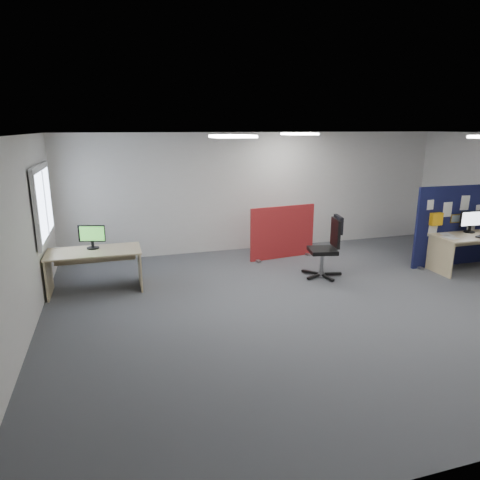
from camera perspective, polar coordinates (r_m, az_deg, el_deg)
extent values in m
plane|color=#4E5156|center=(7.28, 11.75, -8.16)|extent=(9.00, 9.00, 0.00)
cube|color=white|center=(6.72, 12.98, 13.57)|extent=(9.00, 7.00, 0.02)
cube|color=silver|center=(10.03, 2.66, 6.46)|extent=(9.00, 0.02, 2.70)
cube|color=silver|center=(6.16, -27.49, -0.54)|extent=(0.02, 7.00, 2.70)
cube|color=white|center=(8.04, -24.77, 4.48)|extent=(0.06, 1.70, 1.30)
cube|color=white|center=(8.04, -24.63, 4.49)|extent=(0.02, 1.50, 1.10)
cube|color=white|center=(6.61, -1.00, 13.65)|extent=(0.60, 0.60, 0.04)
cube|color=white|center=(9.18, 7.92, 13.84)|extent=(0.60, 0.60, 0.04)
cube|color=#10183C|center=(9.90, 26.96, 1.71)|extent=(2.02, 0.06, 1.67)
cube|color=gray|center=(9.54, 22.62, -3.34)|extent=(0.08, 0.30, 0.04)
cube|color=white|center=(9.29, 24.05, 4.31)|extent=(0.15, 0.01, 0.20)
cube|color=white|center=(9.59, 25.94, 3.68)|extent=(0.21, 0.01, 0.30)
cube|color=white|center=(9.85, 27.81, 4.41)|extent=(0.21, 0.01, 0.30)
cube|color=white|center=(10.15, 29.24, 3.59)|extent=(0.15, 0.01, 0.20)
cube|color=white|center=(9.46, 24.32, 1.34)|extent=(0.21, 0.01, 0.30)
cube|color=white|center=(10.12, 28.39, 1.32)|extent=(0.21, 0.01, 0.30)
cube|color=white|center=(9.84, 26.28, -0.09)|extent=(0.21, 0.01, 0.30)
cube|color=gold|center=(9.78, 26.79, 2.58)|extent=(0.24, 0.01, 0.18)
cube|color=#FBAC0F|center=(9.39, 24.69, 2.55)|extent=(0.25, 0.10, 0.25)
cube|color=#CBB982|center=(9.72, 28.90, 0.53)|extent=(1.69, 0.75, 0.03)
cube|color=#CBB982|center=(9.25, 25.07, -2.00)|extent=(0.03, 0.69, 0.70)
cube|color=#CBB982|center=(9.99, 27.40, 0.08)|extent=(1.52, 0.02, 0.30)
cylinder|color=black|center=(9.88, 28.24, 0.97)|extent=(0.21, 0.21, 0.02)
cube|color=black|center=(9.87, 28.28, 1.32)|extent=(0.04, 0.03, 0.11)
cube|color=black|center=(9.83, 28.43, 2.52)|extent=(0.51, 0.05, 0.32)
cube|color=silver|center=(9.81, 28.51, 2.50)|extent=(0.47, 0.02, 0.28)
cube|color=#AC2A16|center=(9.39, 5.70, 1.03)|extent=(1.54, 0.24, 1.16)
cube|color=gray|center=(9.33, 2.08, -2.56)|extent=(0.08, 0.30, 0.04)
cube|color=gray|center=(9.79, 8.99, -1.90)|extent=(0.08, 0.30, 0.04)
cube|color=#CBB982|center=(7.84, -18.92, -1.45)|extent=(1.58, 0.79, 0.03)
cube|color=#CBB982|center=(8.02, -24.14, -4.34)|extent=(0.03, 0.73, 0.70)
cube|color=#CBB982|center=(7.95, -13.21, -3.58)|extent=(0.03, 0.73, 0.70)
cube|color=#CBB982|center=(8.24, -18.75, -1.87)|extent=(1.42, 0.02, 0.30)
cylinder|color=black|center=(7.98, -19.01, -1.00)|extent=(0.21, 0.21, 0.02)
cube|color=black|center=(7.97, -19.05, -0.57)|extent=(0.05, 0.04, 0.11)
cube|color=black|center=(7.92, -19.17, 0.84)|extent=(0.46, 0.16, 0.30)
cube|color=#388F2F|center=(7.90, -19.17, 0.80)|extent=(0.41, 0.12, 0.26)
cube|color=black|center=(8.54, 12.31, -4.41)|extent=(0.33, 0.12, 0.04)
cube|color=black|center=(8.70, 10.83, -3.97)|extent=(0.21, 0.31, 0.04)
cube|color=black|center=(8.55, 9.27, -4.23)|extent=(0.26, 0.28, 0.04)
cube|color=black|center=(8.29, 9.74, -4.86)|extent=(0.32, 0.18, 0.04)
cube|color=black|center=(8.29, 11.68, -4.97)|extent=(0.09, 0.33, 0.04)
cylinder|color=gray|center=(8.40, 10.84, -3.02)|extent=(0.06, 0.06, 0.45)
cube|color=black|center=(8.33, 10.92, -1.39)|extent=(0.59, 0.59, 0.08)
cube|color=black|center=(8.31, 12.62, 0.96)|extent=(0.14, 0.46, 0.54)
cube|color=black|center=(8.28, 12.97, 2.05)|extent=(0.15, 0.42, 0.32)
cube|color=white|center=(9.25, 26.20, 0.32)|extent=(0.26, 0.33, 0.00)
cube|color=white|center=(9.48, 25.85, 0.67)|extent=(0.27, 0.34, 0.00)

